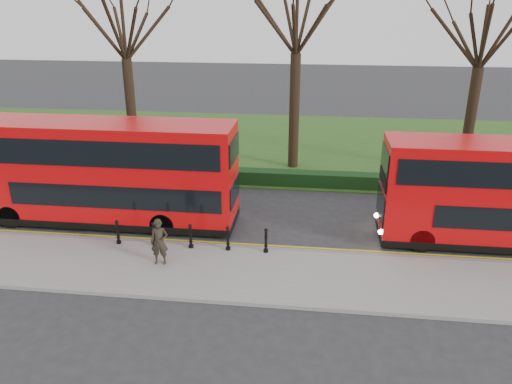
# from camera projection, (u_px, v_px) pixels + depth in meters

# --- Properties ---
(ground) EXTENTS (120.00, 120.00, 0.00)m
(ground) POSITION_uv_depth(u_px,v_px,m) (234.00, 238.00, 21.63)
(ground) COLOR #28282B
(ground) RESTS_ON ground
(pavement) EXTENTS (60.00, 4.00, 0.15)m
(pavement) POSITION_uv_depth(u_px,v_px,m) (221.00, 272.00, 18.83)
(pavement) COLOR gray
(pavement) RESTS_ON ground
(kerb) EXTENTS (60.00, 0.25, 0.16)m
(kerb) POSITION_uv_depth(u_px,v_px,m) (230.00, 247.00, 20.68)
(kerb) COLOR slate
(kerb) RESTS_ON ground
(grass_verge) EXTENTS (60.00, 18.00, 0.06)m
(grass_verge) POSITION_uv_depth(u_px,v_px,m) (268.00, 143.00, 35.47)
(grass_verge) COLOR #2C4C19
(grass_verge) RESTS_ON ground
(hedge) EXTENTS (60.00, 0.90, 0.80)m
(hedge) POSITION_uv_depth(u_px,v_px,m) (254.00, 177.00, 27.76)
(hedge) COLOR black
(hedge) RESTS_ON ground
(yellow_line_outer) EXTENTS (60.00, 0.10, 0.01)m
(yellow_line_outer) POSITION_uv_depth(u_px,v_px,m) (231.00, 245.00, 20.98)
(yellow_line_outer) COLOR yellow
(yellow_line_outer) RESTS_ON ground
(yellow_line_inner) EXTENTS (60.00, 0.10, 0.01)m
(yellow_line_inner) POSITION_uv_depth(u_px,v_px,m) (232.00, 243.00, 21.17)
(yellow_line_inner) COLOR yellow
(yellow_line_inner) RESTS_ON ground
(tree_left) EXTENTS (7.38, 7.38, 11.54)m
(tree_left) POSITION_uv_depth(u_px,v_px,m) (123.00, 22.00, 28.70)
(tree_left) COLOR black
(tree_left) RESTS_ON ground
(tree_mid) EXTENTS (7.88, 7.88, 12.31)m
(tree_mid) POSITION_uv_depth(u_px,v_px,m) (297.00, 12.00, 27.36)
(tree_mid) COLOR black
(tree_mid) RESTS_ON ground
(tree_right) EXTENTS (7.14, 7.14, 11.16)m
(tree_right) POSITION_uv_depth(u_px,v_px,m) (485.00, 30.00, 26.53)
(tree_right) COLOR black
(tree_right) RESTS_ON ground
(bollard_row) EXTENTS (6.34, 0.15, 1.00)m
(bollard_row) POSITION_uv_depth(u_px,v_px,m) (191.00, 237.00, 20.32)
(bollard_row) COLOR black
(bollard_row) RESTS_ON pavement
(bus_lead) EXTENTS (11.81, 2.71, 4.70)m
(bus_lead) POSITION_uv_depth(u_px,v_px,m) (105.00, 173.00, 22.40)
(bus_lead) COLOR #C4070A
(bus_lead) RESTS_ON ground
(pedestrian) EXTENTS (0.72, 0.51, 1.84)m
(pedestrian) POSITION_uv_depth(u_px,v_px,m) (159.00, 242.00, 18.96)
(pedestrian) COLOR #2C251B
(pedestrian) RESTS_ON pavement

